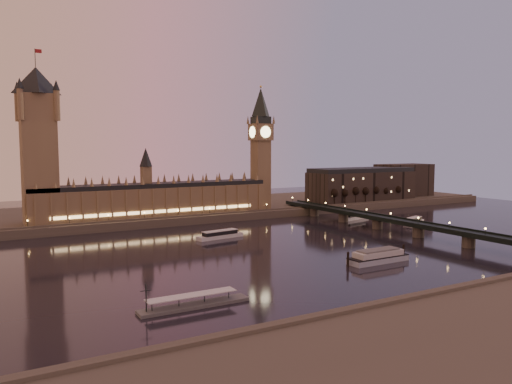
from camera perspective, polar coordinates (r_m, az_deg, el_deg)
ground at (r=299.25m, az=3.23°, el=-6.17°), size 700.00×700.00×0.00m
far_embankment at (r=456.27m, az=-4.85°, el=-1.83°), size 560.00×130.00×6.00m
palace_of_westminster at (r=388.00m, az=-11.57°, el=-0.39°), size 180.00×26.62×52.00m
victoria_tower at (r=369.53m, az=-23.63°, el=5.84°), size 31.68×31.68×118.00m
big_ben at (r=424.74m, az=0.54°, el=5.90°), size 17.68×17.68×104.00m
westminster_bridge at (r=355.62m, az=15.77°, el=-3.63°), size 13.20×260.00×15.30m
city_block at (r=518.75m, az=13.57°, el=1.03°), size 155.00×45.00×34.00m
bare_tree_0 at (r=455.32m, az=8.76°, el=-0.18°), size 6.89×6.89×14.00m
bare_tree_1 at (r=463.69m, az=10.05°, el=-0.10°), size 6.89×6.89×14.00m
bare_tree_2 at (r=472.29m, az=11.30°, el=-0.03°), size 6.89×6.89×14.00m
bare_tree_3 at (r=481.11m, az=12.50°, el=0.04°), size 6.89×6.89×14.00m
bare_tree_4 at (r=490.13m, az=13.66°, el=0.11°), size 6.89×6.89×14.00m
bare_tree_5 at (r=499.34m, az=14.78°, el=0.18°), size 6.89×6.89×14.00m
bare_tree_6 at (r=508.74m, az=15.85°, el=0.25°), size 6.89×6.89×14.00m
cruise_boat_a at (r=323.39m, az=-4.13°, el=-4.90°), size 33.10×12.17×5.18m
cruise_boat_b at (r=414.32m, az=11.26°, el=-2.73°), size 29.66×13.93×5.31m
cruise_boat_c at (r=404.19m, az=17.59°, el=-3.12°), size 24.04×13.41×4.65m
moored_barge at (r=264.43m, az=13.79°, el=-7.16°), size 39.66×10.13×7.27m
pontoon_pier at (r=190.22m, az=-7.11°, el=-12.55°), size 42.46×7.08×11.32m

